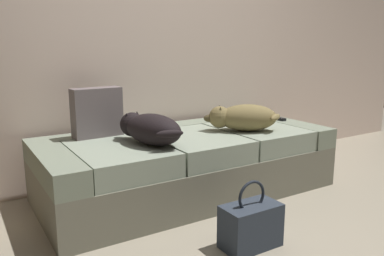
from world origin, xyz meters
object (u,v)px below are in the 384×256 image
(couch, at_px, (188,163))
(dog_dark, at_px, (149,128))
(dog_tan, at_px, (243,117))
(tv_remote, at_px, (278,118))
(handbag, at_px, (251,225))
(throw_pillow, at_px, (97,112))

(couch, relative_size, dog_dark, 3.71)
(couch, bearing_deg, dog_tan, -18.68)
(dog_tan, relative_size, tv_remote, 3.65)
(dog_tan, bearing_deg, handbag, -125.56)
(couch, xyz_separation_m, handbag, (-0.13, -0.87, -0.10))
(dog_tan, xyz_separation_m, throw_pillow, (-0.98, 0.39, 0.07))
(dog_dark, xyz_separation_m, throw_pillow, (-0.22, 0.38, 0.07))
(dog_tan, relative_size, handbag, 1.45)
(throw_pillow, bearing_deg, dog_dark, -60.51)
(couch, relative_size, dog_tan, 3.84)
(tv_remote, distance_m, handbag, 1.44)
(couch, bearing_deg, throw_pillow, 156.09)
(couch, relative_size, tv_remote, 14.03)
(dog_dark, bearing_deg, dog_tan, -0.74)
(couch, height_order, dog_tan, dog_tan)
(tv_remote, bearing_deg, couch, -174.78)
(couch, xyz_separation_m, tv_remote, (0.93, 0.05, 0.24))
(couch, height_order, handbag, couch)
(handbag, bearing_deg, tv_remote, 40.77)
(tv_remote, bearing_deg, throw_pillow, 174.29)
(dog_dark, distance_m, handbag, 0.89)
(couch, xyz_separation_m, throw_pillow, (-0.58, 0.26, 0.40))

